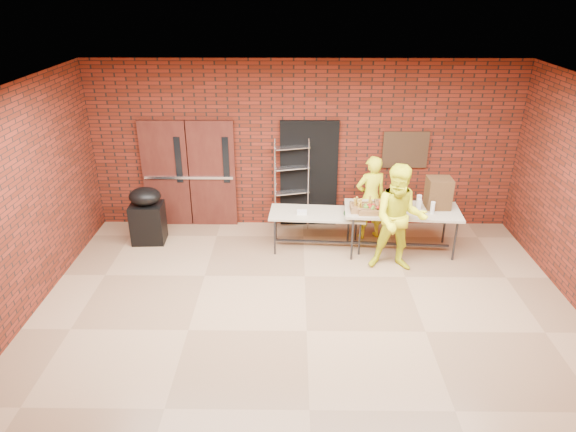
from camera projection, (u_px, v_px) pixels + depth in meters
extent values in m
cube|color=#89684A|center=(307.00, 332.00, 7.14)|extent=(8.00, 7.00, 0.04)
cube|color=silver|center=(311.00, 99.00, 5.79)|extent=(8.00, 7.00, 0.04)
cube|color=maroon|center=(304.00, 146.00, 9.66)|extent=(8.00, 0.04, 3.20)
cube|color=#4D1F16|center=(166.00, 174.00, 9.84)|extent=(0.88, 0.08, 2.10)
cube|color=#4D1F16|center=(212.00, 174.00, 9.84)|extent=(0.88, 0.08, 2.10)
cube|color=black|center=(178.00, 160.00, 9.67)|extent=(0.12, 0.02, 0.90)
cube|color=black|center=(226.00, 160.00, 9.66)|extent=(0.12, 0.02, 0.90)
cube|color=silver|center=(189.00, 178.00, 9.81)|extent=(1.70, 0.04, 0.05)
cube|color=black|center=(309.00, 174.00, 9.83)|extent=(1.10, 0.06, 2.10)
cube|color=#3B2817|center=(405.00, 150.00, 9.60)|extent=(0.85, 0.04, 0.70)
cube|color=tan|center=(317.00, 213.00, 9.10)|extent=(1.72, 0.80, 0.04)
cube|color=#2B2C30|center=(316.00, 241.00, 9.34)|extent=(1.49, 0.13, 0.03)
cylinder|color=#2B2C30|center=(276.00, 224.00, 9.51)|extent=(0.03, 0.03, 0.65)
cylinder|color=#2B2C30|center=(356.00, 224.00, 9.49)|extent=(0.03, 0.03, 0.65)
cylinder|color=#2B2C30|center=(275.00, 238.00, 9.00)|extent=(0.03, 0.03, 0.65)
cylinder|color=#2B2C30|center=(360.00, 238.00, 8.99)|extent=(0.03, 0.03, 0.65)
cube|color=tan|center=(402.00, 210.00, 8.92)|extent=(2.04, 0.97, 0.04)
cube|color=#2B2C30|center=(399.00, 244.00, 9.20)|extent=(1.76, 0.17, 0.03)
cylinder|color=#2B2C30|center=(349.00, 223.00, 9.40)|extent=(0.04, 0.04, 0.77)
cylinder|color=#2B2C30|center=(445.00, 224.00, 9.38)|extent=(0.04, 0.04, 0.77)
cylinder|color=#2B2C30|center=(352.00, 240.00, 8.80)|extent=(0.04, 0.04, 0.77)
cylinder|color=#2B2C30|center=(455.00, 240.00, 8.78)|extent=(0.04, 0.04, 0.77)
cube|color=#AA7744|center=(363.00, 209.00, 8.85)|extent=(0.42, 0.33, 0.07)
cube|color=#AA7744|center=(388.00, 207.00, 8.93)|extent=(0.45, 0.35, 0.07)
cube|color=#AA7744|center=(370.00, 211.00, 8.78)|extent=(0.42, 0.33, 0.07)
cylinder|color=#124619|center=(355.00, 213.00, 9.04)|extent=(0.42, 0.42, 0.02)
cube|color=white|center=(302.00, 212.00, 9.04)|extent=(0.18, 0.12, 0.06)
cube|color=#4E361B|center=(438.00, 193.00, 8.89)|extent=(0.41, 0.37, 0.54)
cylinder|color=white|center=(419.00, 206.00, 8.75)|extent=(0.08, 0.08, 0.24)
cylinder|color=white|center=(433.00, 208.00, 8.71)|extent=(0.07, 0.07, 0.21)
cylinder|color=white|center=(419.00, 202.00, 8.88)|extent=(0.08, 0.08, 0.25)
cube|color=black|center=(148.00, 223.00, 9.44)|extent=(0.61, 0.50, 0.74)
ellipsoid|color=black|center=(145.00, 196.00, 9.22)|extent=(0.60, 0.51, 0.32)
imported|color=#F4F81B|center=(370.00, 198.00, 9.42)|extent=(0.67, 0.53, 1.60)
imported|color=#F4F81B|center=(399.00, 219.00, 8.32)|extent=(0.97, 0.79, 1.83)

